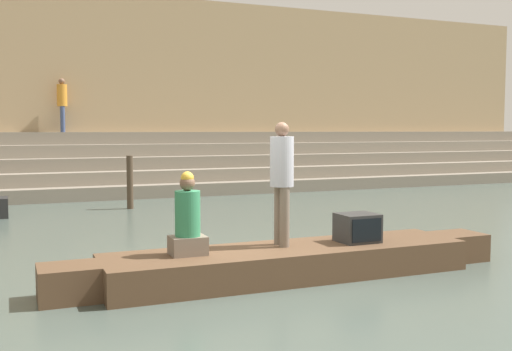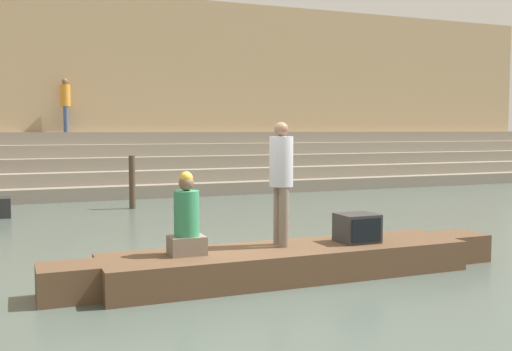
{
  "view_description": "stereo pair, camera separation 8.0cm",
  "coord_description": "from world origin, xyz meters",
  "views": [
    {
      "loc": [
        -3.06,
        -7.64,
        2.02
      ],
      "look_at": [
        0.48,
        0.86,
        1.32
      ],
      "focal_mm": 42.0,
      "sensor_mm": 36.0,
      "label": 1
    },
    {
      "loc": [
        -2.99,
        -7.67,
        2.02
      ],
      "look_at": [
        0.48,
        0.86,
        1.32
      ],
      "focal_mm": 42.0,
      "sensor_mm": 36.0,
      "label": 2
    }
  ],
  "objects": [
    {
      "name": "person_on_steps",
      "position": [
        -1.42,
        12.19,
        2.92
      ],
      "size": [
        0.31,
        0.31,
        1.69
      ],
      "rotation": [
        0.0,
        0.0,
        1.36
      ],
      "color": "#3D4C75",
      "rests_on": "ghat_steps"
    },
    {
      "name": "rowboat_main",
      "position": [
        0.48,
        -0.34,
        0.22
      ],
      "size": [
        6.53,
        1.3,
        0.42
      ],
      "rotation": [
        0.0,
        0.0,
        -0.06
      ],
      "color": "brown",
      "rests_on": "ground"
    },
    {
      "name": "back_wall",
      "position": [
        0.0,
        13.07,
        3.22
      ],
      "size": [
        34.2,
        1.28,
        6.48
      ],
      "color": "tan",
      "rests_on": "ground"
    },
    {
      "name": "mooring_post",
      "position": [
        -0.19,
        7.66,
        0.68
      ],
      "size": [
        0.16,
        0.16,
        1.36
      ],
      "primitive_type": "cylinder",
      "color": "#473828",
      "rests_on": "ground"
    },
    {
      "name": "tv_set",
      "position": [
        1.54,
        -0.37,
        0.62
      ],
      "size": [
        0.55,
        0.49,
        0.41
      ],
      "rotation": [
        0.0,
        0.0,
        -0.13
      ],
      "color": "#2D2D2D",
      "rests_on": "rowboat_main"
    },
    {
      "name": "person_rowing",
      "position": [
        -0.95,
        -0.28,
        0.85
      ],
      "size": [
        0.46,
        0.36,
        1.08
      ],
      "rotation": [
        0.0,
        0.0,
        0.29
      ],
      "color": "#756656",
      "rests_on": "rowboat_main"
    },
    {
      "name": "ground_plane",
      "position": [
        0.0,
        0.0,
        0.0
      ],
      "size": [
        120.0,
        120.0,
        0.0
      ],
      "primitive_type": "plane",
      "color": "#47544C"
    },
    {
      "name": "ghat_steps",
      "position": [
        0.0,
        11.42,
        0.71
      ],
      "size": [
        36.0,
        2.87,
        1.94
      ],
      "color": "gray",
      "rests_on": "ground"
    },
    {
      "name": "person_standing",
      "position": [
        0.42,
        -0.2,
        1.41
      ],
      "size": [
        0.33,
        0.33,
        1.71
      ],
      "rotation": [
        0.0,
        0.0,
        0.02
      ],
      "color": "#756656",
      "rests_on": "rowboat_main"
    }
  ]
}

